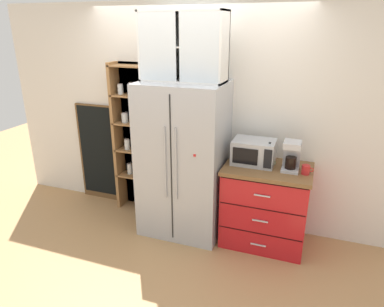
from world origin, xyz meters
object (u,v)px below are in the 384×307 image
object	(u,v)px
refrigerator	(184,160)
bottle_clear	(269,157)
bottle_amber	(269,157)
microwave	(254,152)
chalkboard_menu	(99,153)
coffee_maker	(292,155)
mug_sage	(269,163)
mug_red	(306,170)

from	to	relation	value
refrigerator	bottle_clear	world-z (taller)	refrigerator
bottle_clear	bottle_amber	xyz separation A→B (m)	(0.00, 0.05, -0.02)
bottle_clear	microwave	bearing A→B (deg)	155.74
microwave	refrigerator	bearing A→B (deg)	-173.17
refrigerator	chalkboard_menu	xyz separation A→B (m)	(-1.36, 0.33, -0.20)
microwave	coffee_maker	bearing A→B (deg)	-6.14
refrigerator	coffee_maker	world-z (taller)	refrigerator
bottle_amber	chalkboard_menu	world-z (taller)	chalkboard_menu
bottle_clear	mug_sage	bearing A→B (deg)	87.42
microwave	mug_red	size ratio (longest dim) A/B	3.80
chalkboard_menu	coffee_maker	bearing A→B (deg)	-6.28
coffee_maker	mug_sage	bearing A→B (deg)	176.46
mug_sage	chalkboard_menu	distance (m)	2.32
mug_red	bottle_clear	world-z (taller)	bottle_clear
microwave	mug_red	xyz separation A→B (m)	(0.54, -0.11, -0.08)
mug_red	bottle_amber	world-z (taller)	bottle_amber
mug_red	chalkboard_menu	bearing A→B (deg)	172.65
microwave	mug_sage	xyz separation A→B (m)	(0.17, -0.03, -0.09)
mug_red	mug_sage	distance (m)	0.38
coffee_maker	bottle_amber	size ratio (longest dim) A/B	1.26
microwave	bottle_amber	xyz separation A→B (m)	(0.17, -0.02, -0.02)
refrigerator	bottle_clear	bearing A→B (deg)	0.95
microwave	mug_sage	bearing A→B (deg)	-9.43
coffee_maker	mug_red	xyz separation A→B (m)	(0.15, -0.07, -0.11)
mug_red	bottle_amber	distance (m)	0.39
bottle_clear	mug_red	bearing A→B (deg)	-5.02
refrigerator	coffee_maker	distance (m)	1.17
coffee_maker	bottle_clear	world-z (taller)	coffee_maker
coffee_maker	bottle_clear	distance (m)	0.23
coffee_maker	mug_red	distance (m)	0.20
coffee_maker	bottle_clear	xyz separation A→B (m)	(-0.22, -0.03, -0.03)
coffee_maker	chalkboard_menu	bearing A→B (deg)	173.72
microwave	mug_sage	size ratio (longest dim) A/B	3.96
mug_sage	bottle_amber	xyz separation A→B (m)	(-0.00, 0.01, 0.07)
mug_red	chalkboard_menu	size ratio (longest dim) A/B	0.09
chalkboard_menu	mug_sage	bearing A→B (deg)	-6.54
mug_red	refrigerator	bearing A→B (deg)	179.24
microwave	chalkboard_menu	bearing A→B (deg)	173.69
refrigerator	mug_red	world-z (taller)	refrigerator
mug_sage	chalkboard_menu	world-z (taller)	chalkboard_menu
refrigerator	bottle_amber	world-z (taller)	refrigerator
coffee_maker	mug_sage	world-z (taller)	coffee_maker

